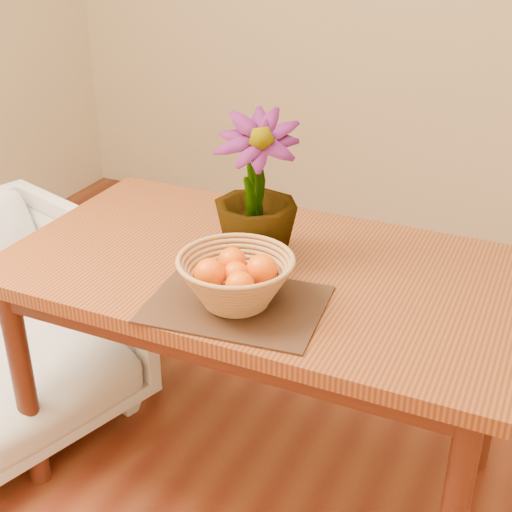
% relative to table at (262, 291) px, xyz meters
% --- Properties ---
extents(table, '(1.40, 0.80, 0.75)m').
position_rel_table_xyz_m(table, '(0.00, 0.00, 0.00)').
color(table, brown).
rests_on(table, floor).
extents(placemat, '(0.45, 0.36, 0.01)m').
position_rel_table_xyz_m(placemat, '(0.03, -0.23, 0.09)').
color(placemat, '#372014').
rests_on(placemat, table).
extents(wicker_basket, '(0.29, 0.29, 0.12)m').
position_rel_table_xyz_m(wicker_basket, '(0.03, -0.23, 0.15)').
color(wicker_basket, '#A87246').
rests_on(wicker_basket, placemat).
extents(orange_pile, '(0.18, 0.17, 0.08)m').
position_rel_table_xyz_m(orange_pile, '(0.03, -0.23, 0.18)').
color(orange_pile, '#FE6704').
rests_on(orange_pile, wicker_basket).
extents(potted_plant, '(0.28, 0.28, 0.41)m').
position_rel_table_xyz_m(potted_plant, '(-0.03, 0.02, 0.29)').
color(potted_plant, '#173E11').
rests_on(potted_plant, table).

